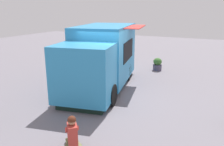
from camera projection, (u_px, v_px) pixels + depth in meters
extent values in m
plane|color=slate|center=(119.00, 93.00, 9.24)|extent=(40.00, 40.00, 0.00)
cube|color=#2D8CC5|center=(105.00, 53.00, 10.21)|extent=(4.04, 2.78, 2.39)
cube|color=#2D8CC5|center=(84.00, 73.00, 7.81)|extent=(1.96, 2.26, 1.94)
cube|color=black|center=(75.00, 69.00, 7.00)|extent=(0.37, 1.61, 0.74)
cube|color=black|center=(128.00, 50.00, 9.93)|extent=(1.99, 0.45, 0.84)
cube|color=red|center=(136.00, 27.00, 9.58)|extent=(2.29, 1.05, 0.03)
cube|color=black|center=(101.00, 86.00, 9.83)|extent=(5.25, 2.65, 0.21)
cylinder|color=black|center=(64.00, 90.00, 8.45)|extent=(0.79, 0.37, 0.76)
cylinder|color=black|center=(112.00, 95.00, 8.01)|extent=(0.79, 0.37, 0.76)
cylinder|color=black|center=(92.00, 70.00, 11.33)|extent=(0.79, 0.37, 0.76)
cylinder|color=black|center=(128.00, 72.00, 10.89)|extent=(0.79, 0.37, 0.76)
cube|color=olive|center=(76.00, 142.00, 5.73)|extent=(0.34, 0.32, 0.11)
cube|color=olive|center=(68.00, 143.00, 5.68)|extent=(0.34, 0.32, 0.11)
cube|color=#B43930|center=(72.00, 135.00, 5.43)|extent=(0.41, 0.40, 0.54)
sphere|color=#A27B5A|center=(72.00, 121.00, 5.33)|extent=(0.20, 0.20, 0.20)
sphere|color=#522617|center=(72.00, 120.00, 5.33)|extent=(0.20, 0.20, 0.20)
cube|color=#B43930|center=(76.00, 129.00, 5.57)|extent=(0.32, 0.30, 0.28)
cube|color=#B43930|center=(67.00, 130.00, 5.51)|extent=(0.32, 0.30, 0.28)
cylinder|color=tan|center=(71.00, 129.00, 5.72)|extent=(0.28, 0.32, 0.09)
cube|color=orange|center=(71.00, 128.00, 5.72)|extent=(0.21, 0.25, 0.02)
cylinder|color=#4B465C|center=(157.00, 67.00, 12.68)|extent=(0.48, 0.48, 0.32)
torus|color=#48445A|center=(157.00, 65.00, 12.64)|extent=(0.50, 0.50, 0.04)
ellipsoid|color=#3A682C|center=(158.00, 62.00, 12.59)|extent=(0.46, 0.46, 0.39)
sphere|color=#DA2A43|center=(160.00, 60.00, 12.67)|extent=(0.06, 0.06, 0.06)
sphere|color=#C8273D|center=(161.00, 60.00, 12.64)|extent=(0.05, 0.05, 0.05)
sphere|color=red|center=(155.00, 60.00, 12.60)|extent=(0.07, 0.07, 0.07)
sphere|color=red|center=(160.00, 60.00, 12.43)|extent=(0.06, 0.06, 0.06)
sphere|color=red|center=(160.00, 60.00, 12.68)|extent=(0.06, 0.06, 0.06)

